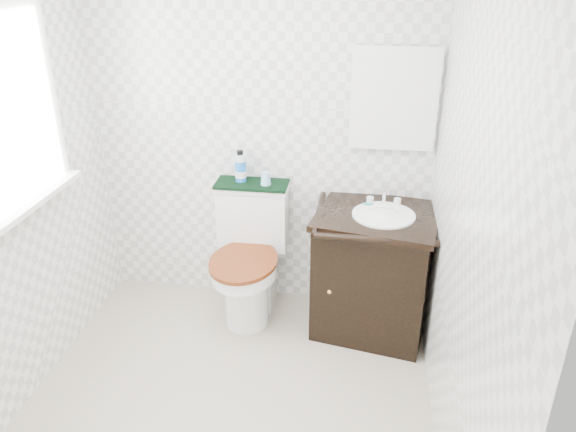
% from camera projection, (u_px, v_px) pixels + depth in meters
% --- Properties ---
extents(floor, '(2.40, 2.40, 0.00)m').
position_uv_depth(floor, '(225.00, 413.00, 3.02)').
color(floor, '#B4AA91').
rests_on(floor, ground).
extents(wall_back, '(2.40, 0.00, 2.40)m').
position_uv_depth(wall_back, '(261.00, 133.00, 3.58)').
color(wall_back, white).
rests_on(wall_back, ground).
extents(wall_front, '(2.40, 0.00, 2.40)m').
position_uv_depth(wall_front, '(88.00, 406.00, 1.43)').
color(wall_front, white).
rests_on(wall_front, ground).
extents(wall_right, '(0.00, 2.40, 2.40)m').
position_uv_depth(wall_right, '(465.00, 227.00, 2.36)').
color(wall_right, white).
rests_on(wall_right, ground).
extents(window, '(0.02, 0.70, 0.90)m').
position_uv_depth(window, '(7.00, 111.00, 2.72)').
color(window, white).
rests_on(window, wall_left).
extents(mirror, '(0.50, 0.02, 0.60)m').
position_uv_depth(mirror, '(394.00, 99.00, 3.34)').
color(mirror, silver).
rests_on(mirror, wall_back).
extents(toilet, '(0.48, 0.65, 0.88)m').
position_uv_depth(toilet, '(250.00, 262.00, 3.72)').
color(toilet, white).
rests_on(toilet, floor).
extents(vanity, '(0.82, 0.74, 0.92)m').
position_uv_depth(vanity, '(374.00, 269.00, 3.54)').
color(vanity, black).
rests_on(vanity, floor).
extents(trash_bin, '(0.25, 0.22, 0.31)m').
position_uv_depth(trash_bin, '(326.00, 285.00, 3.88)').
color(trash_bin, silver).
rests_on(trash_bin, floor).
extents(towel, '(0.47, 0.22, 0.02)m').
position_uv_depth(towel, '(252.00, 184.00, 3.62)').
color(towel, black).
rests_on(towel, toilet).
extents(mouthwash_bottle, '(0.07, 0.07, 0.21)m').
position_uv_depth(mouthwash_bottle, '(241.00, 167.00, 3.61)').
color(mouthwash_bottle, blue).
rests_on(mouthwash_bottle, towel).
extents(cup, '(0.07, 0.07, 0.08)m').
position_uv_depth(cup, '(266.00, 178.00, 3.57)').
color(cup, '#8DC6E8').
rests_on(cup, towel).
extents(soap_bar, '(0.08, 0.05, 0.02)m').
position_uv_depth(soap_bar, '(368.00, 204.00, 3.47)').
color(soap_bar, teal).
rests_on(soap_bar, vanity).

